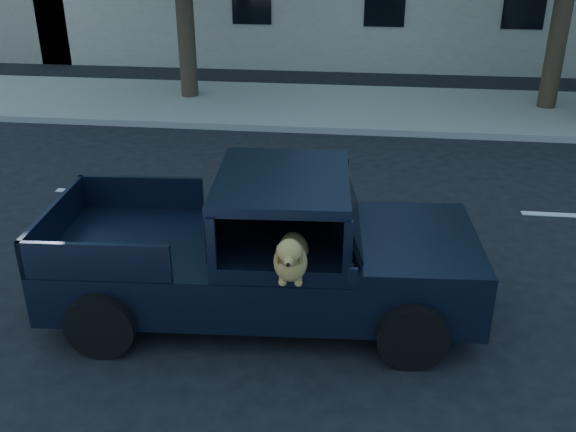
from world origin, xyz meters
name	(u,v)px	position (x,y,z in m)	size (l,w,h in m)	color
ground	(308,317)	(0.00, 0.00, 0.00)	(120.00, 120.00, 0.00)	black
far_sidewalk	(342,107)	(0.00, 9.20, 0.07)	(60.00, 4.00, 0.15)	gray
lane_stripes	(447,209)	(2.00, 3.40, 0.01)	(21.60, 0.14, 0.01)	silver
pickup_truck	(256,268)	(-0.64, 0.06, 0.60)	(5.10, 2.66, 1.78)	black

